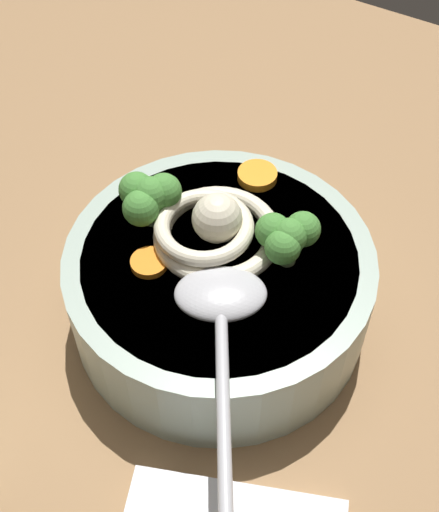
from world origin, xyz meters
TOP-DOWN VIEW (x-y plane):
  - table_slab at (0.00, 0.00)cm, footprint 92.15×92.15cm
  - soup_bowl at (1.17, 1.56)cm, footprint 21.75×21.75cm
  - noodle_pile at (0.22, 0.55)cm, footprint 9.83×9.64cm
  - soup_spoon at (5.55, 4.36)cm, footprint 16.32×12.13cm
  - broccoli_floret_far at (0.85, -4.36)cm, footprint 4.96×4.27cm
  - broccoli_floret_right at (-0.85, 5.48)cm, footprint 4.72×4.06cm
  - carrot_slice_beside_noodles at (4.34, -2.09)cm, footprint 2.55×2.55cm
  - carrot_slice_extra_b at (-6.83, 0.29)cm, footprint 3.00×3.00cm

SIDE VIEW (x-z plane):
  - table_slab at x=0.00cm, z-range 0.00..2.53cm
  - soup_bowl at x=1.17cm, z-range 2.64..9.62cm
  - carrot_slice_beside_noodles at x=4.34cm, z-range 9.50..9.99cm
  - carrot_slice_extra_b at x=-6.83cm, z-range 9.50..10.17cm
  - soup_spoon at x=5.55cm, z-range 9.50..11.10cm
  - noodle_pile at x=0.22cm, z-range 8.76..12.71cm
  - broccoli_floret_right at x=-0.85cm, z-range 9.98..13.71cm
  - broccoli_floret_far at x=0.85cm, z-range 10.00..13.92cm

